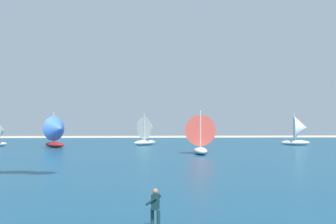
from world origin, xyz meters
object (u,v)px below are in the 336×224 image
(sailboat_trailing, at_px, (148,130))
(sailboat_outermost, at_px, (199,134))
(sailboat_far_right, at_px, (57,131))
(sailboat_near_shore, at_px, (299,130))
(kitesurfer, at_px, (160,216))

(sailboat_trailing, relative_size, sailboat_outermost, 0.98)
(sailboat_far_right, relative_size, sailboat_near_shore, 0.99)
(sailboat_near_shore, bearing_deg, sailboat_outermost, -139.75)
(kitesurfer, height_order, sailboat_far_right, sailboat_far_right)
(kitesurfer, bearing_deg, sailboat_outermost, 80.67)
(kitesurfer, distance_m, sailboat_far_right, 49.89)
(sailboat_trailing, xyz_separation_m, sailboat_far_right, (-13.88, -5.89, 0.02))
(sailboat_far_right, xyz_separation_m, sailboat_near_shore, (39.15, 3.91, 0.03))
(sailboat_trailing, distance_m, sailboat_far_right, 15.08)
(sailboat_trailing, bearing_deg, kitesurfer, -89.25)
(kitesurfer, height_order, sailboat_near_shore, sailboat_near_shore)
(sailboat_near_shore, bearing_deg, kitesurfer, -115.47)
(sailboat_outermost, xyz_separation_m, sailboat_near_shore, (18.69, 15.82, -0.01))
(sailboat_trailing, height_order, sailboat_near_shore, sailboat_near_shore)
(sailboat_trailing, bearing_deg, sailboat_near_shore, -4.49)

